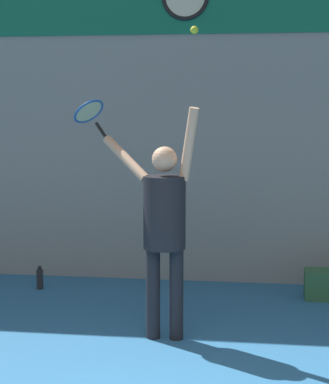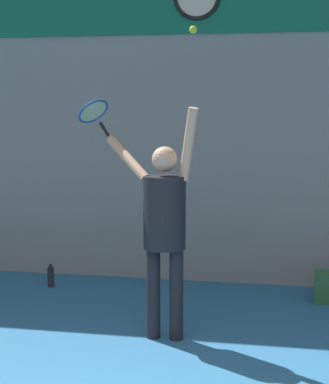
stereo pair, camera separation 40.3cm
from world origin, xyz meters
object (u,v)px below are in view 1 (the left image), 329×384
object	(u,v)px
tennis_player	(164,220)
tennis_ball	(194,30)
tennis_racket	(90,113)
water_bottle	(40,279)

from	to	relation	value
tennis_player	tennis_ball	bearing A→B (deg)	-21.58
tennis_ball	tennis_player	bearing A→B (deg)	158.42
tennis_racket	tennis_ball	size ratio (longest dim) A/B	6.12
tennis_player	tennis_ball	xyz separation A→B (m)	(0.28, -0.11, 1.69)
tennis_racket	tennis_ball	bearing A→B (deg)	-28.62
tennis_player	tennis_racket	distance (m)	1.35
tennis_ball	water_bottle	bearing A→B (deg)	140.49
tennis_player	water_bottle	world-z (taller)	tennis_player
tennis_player	water_bottle	distance (m)	2.50
tennis_player	water_bottle	xyz separation A→B (m)	(-1.70, 1.53, -1.00)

